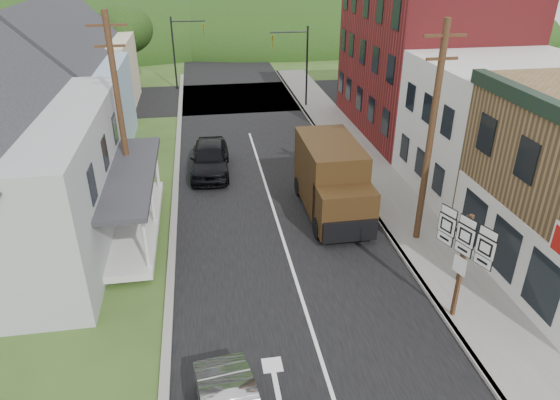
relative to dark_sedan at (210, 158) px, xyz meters
name	(u,v)px	position (x,y,z in m)	size (l,w,h in m)	color
ground	(304,305)	(2.78, -11.97, -0.86)	(120.00, 120.00, 0.00)	#2D4719
road	(265,184)	(2.78, -1.97, -0.86)	(9.00, 90.00, 0.02)	black
cross_road	(238,97)	(2.78, 15.03, -0.86)	(60.00, 9.00, 0.02)	black
sidewalk_right	(386,192)	(8.68, -3.97, -0.79)	(2.80, 55.00, 0.15)	slate
curb_right	(360,194)	(7.33, -3.97, -0.79)	(0.20, 55.00, 0.15)	slate
curb_left	(175,208)	(-1.87, -3.97, -0.80)	(0.30, 55.00, 0.12)	slate
storefront_white	(503,130)	(14.08, -4.47, 2.39)	(8.00, 7.00, 6.50)	silver
storefront_red	(426,55)	(14.08, 5.03, 4.14)	(8.00, 12.00, 10.00)	maroon
house_blue	(62,90)	(-8.22, 5.03, 2.83)	(7.14, 8.16, 7.28)	#94B3CB
house_cream	(82,59)	(-8.72, 14.03, 2.83)	(7.14, 8.16, 7.28)	beige
utility_pole_right	(431,137)	(8.38, -8.47, 3.79)	(1.60, 0.26, 9.00)	#472D19
utility_pole_left	(120,117)	(-3.72, -3.97, 3.79)	(1.60, 0.26, 9.00)	#472D19
traffic_signal_right	(298,58)	(7.08, 11.53, 2.90)	(2.87, 0.20, 6.00)	black
traffic_signal_left	(182,44)	(-1.53, 18.53, 2.90)	(2.87, 0.20, 6.00)	black
tree_left_d	(124,29)	(-6.22, 20.03, 4.02)	(4.80, 4.80, 6.94)	#382616
forested_ridge	(220,40)	(2.78, 43.03, -0.86)	(90.00, 30.00, 16.00)	black
dark_sedan	(210,158)	(0.00, 0.00, 0.00)	(2.04, 5.06, 1.72)	black
delivery_van	(332,180)	(5.37, -5.55, 0.83)	(2.51, 6.00, 3.35)	#31200D
route_sign_cluster	(463,253)	(7.52, -13.42, 1.76)	(0.82, 2.08, 3.82)	#472D19
warning_sign	(464,239)	(8.63, -11.58, 1.06)	(0.32, 0.71, 2.77)	black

